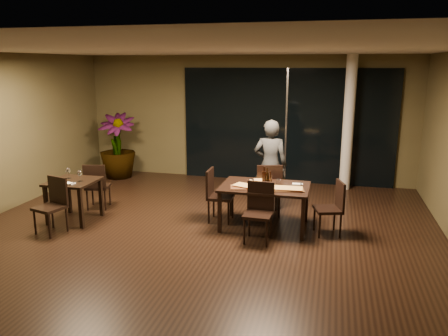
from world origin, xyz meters
TOP-DOWN VIEW (x-y plane):
  - ground at (0.00, 0.00)m, footprint 8.00×8.00m
  - wall_back at (0.00, 4.05)m, footprint 8.00×0.10m
  - wall_front at (0.00, -4.05)m, footprint 8.00×0.10m
  - ceiling at (0.00, 0.00)m, footprint 8.00×8.00m
  - window_panel at (1.00, 3.96)m, footprint 5.00×0.06m
  - column at (2.40, 3.65)m, footprint 0.24×0.24m
  - main_table at (1.00, 0.80)m, footprint 1.50×1.00m
  - side_table at (-2.40, 0.30)m, footprint 0.80×0.80m
  - chair_main_far at (0.98, 1.39)m, footprint 0.58×0.58m
  - chair_main_near at (1.00, 0.22)m, footprint 0.45×0.45m
  - chair_main_left at (0.10, 0.91)m, footprint 0.45×0.45m
  - chair_main_right at (2.15, 0.76)m, footprint 0.53×0.53m
  - chair_side_far at (-2.33, 0.96)m, footprint 0.51×0.51m
  - chair_side_near at (-2.42, -0.28)m, footprint 0.54×0.54m
  - diner at (0.94, 1.83)m, footprint 0.60×0.40m
  - potted_plant at (-3.11, 3.33)m, footprint 1.09×1.09m
  - pizza_board_left at (0.74, 0.61)m, footprint 0.65×0.43m
  - pizza_board_right at (1.37, 0.64)m, footprint 0.64×0.40m
  - oblong_pizza_left at (0.74, 0.61)m, footprint 0.53×0.36m
  - oblong_pizza_right at (1.37, 0.64)m, footprint 0.55×0.28m
  - round_pizza at (0.84, 1.05)m, footprint 0.29×0.29m
  - bottle_a at (0.97, 0.87)m, footprint 0.07×0.07m
  - bottle_b at (1.09, 0.84)m, footprint 0.06×0.06m
  - bottle_c at (1.02, 0.89)m, footprint 0.07×0.07m
  - tumbler_left at (0.76, 0.83)m, footprint 0.08×0.08m
  - tumbler_right at (1.21, 0.94)m, footprint 0.08×0.08m
  - napkin_near at (1.50, 0.72)m, footprint 0.19×0.13m
  - napkin_far at (1.54, 1.02)m, footprint 0.19×0.11m
  - wine_glass_a at (-2.56, 0.42)m, footprint 0.08×0.08m
  - wine_glass_b at (-2.24, 0.28)m, footprint 0.09×0.09m
  - side_napkin at (-2.32, 0.09)m, footprint 0.20×0.14m

SIDE VIEW (x-z plane):
  - ground at x=0.00m, z-range 0.00..0.00m
  - chair_main_right at x=2.15m, z-range 0.05..0.97m
  - chair_side_far at x=-2.33m, z-range 0.05..0.97m
  - chair_side_near at x=-2.42m, z-range 0.05..1.00m
  - chair_main_near at x=1.00m, z-range 0.06..1.00m
  - chair_main_left at x=0.10m, z-range 0.06..1.01m
  - chair_main_far at x=0.98m, z-range 0.06..1.06m
  - side_table at x=-2.40m, z-range 0.25..1.00m
  - main_table at x=1.00m, z-range 0.30..1.05m
  - pizza_board_left at x=0.74m, z-range 0.75..0.76m
  - pizza_board_right at x=1.37m, z-range 0.75..0.76m
  - round_pizza at x=0.84m, z-range 0.75..0.76m
  - napkin_near at x=1.50m, z-range 0.75..0.76m
  - napkin_far at x=1.54m, z-range 0.75..0.76m
  - side_napkin at x=-2.32m, z-range 0.75..0.76m
  - oblong_pizza_left at x=0.74m, z-range 0.77..0.78m
  - oblong_pizza_right at x=1.37m, z-range 0.77..0.78m
  - tumbler_right at x=1.21m, z-range 0.75..0.84m
  - tumbler_left at x=0.76m, z-range 0.75..0.84m
  - potted_plant at x=-3.11m, z-range 0.00..1.60m
  - wine_glass_a at x=-2.56m, z-range 0.75..0.94m
  - wine_glass_b at x=-2.24m, z-range 0.75..0.94m
  - bottle_b at x=1.09m, z-range 0.75..1.00m
  - diner at x=0.94m, z-range 0.00..1.76m
  - bottle_c at x=1.02m, z-range 0.75..1.05m
  - bottle_a at x=0.97m, z-range 0.75..1.07m
  - window_panel at x=1.00m, z-range 0.00..2.70m
  - wall_back at x=0.00m, z-range 0.00..3.00m
  - wall_front at x=0.00m, z-range 0.00..3.00m
  - column at x=2.40m, z-range 0.00..3.00m
  - ceiling at x=0.00m, z-range 3.00..3.04m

